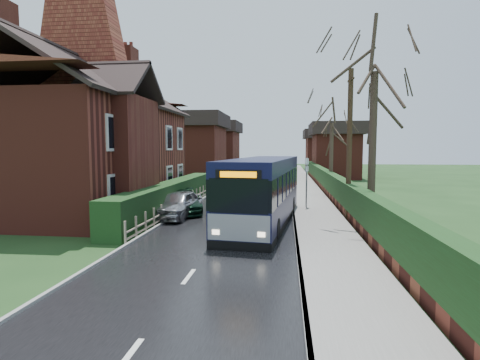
# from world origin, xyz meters

# --- Properties ---
(ground) EXTENTS (140.00, 140.00, 0.00)m
(ground) POSITION_xyz_m (0.00, 0.00, 0.00)
(ground) COLOR #2A4D21
(ground) RESTS_ON ground
(road) EXTENTS (6.00, 100.00, 0.02)m
(road) POSITION_xyz_m (0.00, 10.00, 0.01)
(road) COLOR black
(road) RESTS_ON ground
(pavement) EXTENTS (2.50, 100.00, 0.14)m
(pavement) POSITION_xyz_m (4.25, 10.00, 0.07)
(pavement) COLOR slate
(pavement) RESTS_ON ground
(kerb_right) EXTENTS (0.12, 100.00, 0.14)m
(kerb_right) POSITION_xyz_m (3.05, 10.00, 0.07)
(kerb_right) COLOR gray
(kerb_right) RESTS_ON ground
(kerb_left) EXTENTS (0.12, 100.00, 0.10)m
(kerb_left) POSITION_xyz_m (-3.05, 10.00, 0.05)
(kerb_left) COLOR gray
(kerb_left) RESTS_ON ground
(front_hedge) EXTENTS (1.20, 16.00, 1.60)m
(front_hedge) POSITION_xyz_m (-3.90, 5.00, 0.80)
(front_hedge) COLOR black
(front_hedge) RESTS_ON ground
(picket_fence) EXTENTS (0.10, 16.00, 0.90)m
(picket_fence) POSITION_xyz_m (-3.15, 5.00, 0.45)
(picket_fence) COLOR gray
(picket_fence) RESTS_ON ground
(right_wall_hedge) EXTENTS (0.60, 50.00, 1.80)m
(right_wall_hedge) POSITION_xyz_m (5.80, 10.00, 1.02)
(right_wall_hedge) COLOR maroon
(right_wall_hedge) RESTS_ON ground
(brick_house) EXTENTS (9.30, 14.60, 10.30)m
(brick_house) POSITION_xyz_m (-8.73, 4.78, 4.38)
(brick_house) COLOR maroon
(brick_house) RESTS_ON ground
(bus) EXTENTS (3.41, 10.27, 3.06)m
(bus) POSITION_xyz_m (1.59, 1.65, 1.52)
(bus) COLOR black
(bus) RESTS_ON ground
(car_silver) EXTENTS (2.02, 4.18, 1.38)m
(car_silver) POSITION_xyz_m (-2.80, 2.58, 0.69)
(car_silver) COLOR #A9A9AD
(car_silver) RESTS_ON ground
(car_green) EXTENTS (3.05, 4.52, 1.22)m
(car_green) POSITION_xyz_m (-2.90, 4.00, 0.61)
(car_green) COLOR black
(car_green) RESTS_ON ground
(car_distant) EXTENTS (2.36, 4.67, 1.47)m
(car_distant) POSITION_xyz_m (-0.56, 41.06, 0.73)
(car_distant) COLOR #111A33
(car_distant) RESTS_ON ground
(bus_stop_sign) EXTENTS (0.24, 0.44, 2.99)m
(bus_stop_sign) POSITION_xyz_m (3.82, 6.00, 1.97)
(bus_stop_sign) COLOR slate
(bus_stop_sign) RESTS_ON ground
(telegraph_pole) EXTENTS (0.25, 0.94, 7.32)m
(telegraph_pole) POSITION_xyz_m (5.67, 2.96, 3.70)
(telegraph_pole) COLOR #2F2115
(telegraph_pole) RESTS_ON ground
(tree_right_near) EXTENTS (4.51, 4.51, 9.73)m
(tree_right_near) POSITION_xyz_m (6.37, 1.20, 7.27)
(tree_right_near) COLOR #31251D
(tree_right_near) RESTS_ON ground
(tree_right_far) EXTENTS (3.99, 3.99, 7.71)m
(tree_right_far) POSITION_xyz_m (6.00, 12.86, 5.76)
(tree_right_far) COLOR #362920
(tree_right_far) RESTS_ON ground
(tree_house_side) EXTENTS (4.01, 4.01, 9.12)m
(tree_house_side) POSITION_xyz_m (-9.24, 18.00, 6.81)
(tree_house_side) COLOR #362A20
(tree_house_side) RESTS_ON ground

